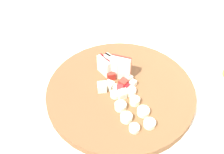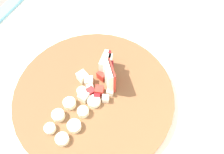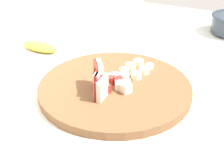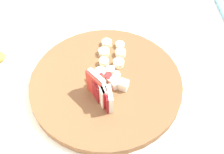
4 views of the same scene
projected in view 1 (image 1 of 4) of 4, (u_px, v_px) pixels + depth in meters
name	position (u px, v px, depth m)	size (l,w,h in m)	color
tile_backsplash	(220.00, 97.00, 1.07)	(2.40, 0.04, 1.30)	silver
cutting_board	(121.00, 92.00, 0.71)	(0.37, 0.37, 0.02)	brown
apple_wedge_fan	(115.00, 67.00, 0.72)	(0.08, 0.06, 0.07)	maroon
apple_dice_pile	(116.00, 85.00, 0.70)	(0.09, 0.10, 0.02)	#EFE5CC
banana_slice_rows	(132.00, 109.00, 0.65)	(0.14, 0.08, 0.02)	white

